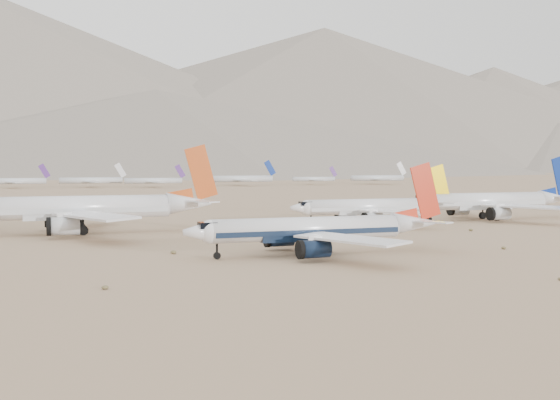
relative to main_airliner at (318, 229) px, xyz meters
name	(u,v)px	position (x,y,z in m)	size (l,w,h in m)	color
ground	(381,257)	(8.48, -5.79, -4.12)	(7000.00, 7000.00, 0.00)	#9C7A5B
main_airliner	(318,229)	(0.00, 0.00, 0.00)	(42.47, 41.48, 14.99)	white
row2_navy_widebody	(492,202)	(70.23, 49.95, 0.62)	(47.76, 46.71, 16.99)	white
row2_gold_tail	(372,207)	(35.01, 49.47, -0.04)	(41.01, 40.10, 14.60)	white
row2_orange_tail	(85,208)	(-33.00, 47.86, 1.21)	(53.29, 52.13, 19.01)	white
distant_storage_row	(41,181)	(-38.29, 336.67, 0.34)	(477.01, 61.82, 16.18)	silver
mountain_range	(84,90)	(78.66, 1642.23, 186.20)	(7354.00, 3024.00, 470.00)	slate
foothills	(357,135)	(535.16, 1094.21, 63.03)	(4637.50, 1395.00, 155.00)	slate
desert_scrub	(519,284)	(11.36, -35.27, -3.83)	(261.14, 121.67, 0.63)	brown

